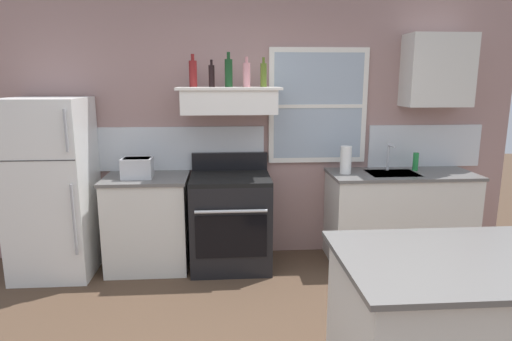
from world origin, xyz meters
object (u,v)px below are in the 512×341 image
bottle_red_label_wine (193,73)px  dish_soap_bottle (416,162)px  toaster (137,168)px  stove_range (231,220)px  bottle_dark_green_wine (229,72)px  kitchen_island (465,335)px  bottle_rose_pink (247,74)px  bottle_olive_oil_square (264,75)px  paper_towel_roll (346,160)px  refrigerator (52,188)px  bottle_balsamic_dark (212,76)px

bottle_red_label_wine → dish_soap_bottle: size_ratio=1.67×
toaster → stove_range: bearing=1.6°
bottle_dark_green_wine → kitchen_island: bottle_dark_green_wine is taller
kitchen_island → stove_range: bearing=121.4°
stove_range → kitchen_island: 2.38m
dish_soap_bottle → kitchen_island: size_ratio=0.13×
dish_soap_bottle → kitchen_island: dish_soap_bottle is taller
stove_range → bottle_rose_pink: (0.16, 0.05, 1.40)m
bottle_red_label_wine → bottle_rose_pink: bearing=-9.2°
bottle_olive_oil_square → kitchen_island: bearing=-66.5°
bottle_rose_pink → stove_range: bearing=-162.4°
kitchen_island → toaster: bearing=136.4°
bottle_olive_oil_square → paper_towel_roll: bearing=-2.7°
bottle_olive_oil_square → dish_soap_bottle: (1.56, 0.06, -0.86)m
dish_soap_bottle → bottle_dark_green_wine: bearing=-177.6°
toaster → bottle_rose_pink: 1.34m
bottle_olive_oil_square → dish_soap_bottle: bottle_olive_oil_square is taller
refrigerator → paper_towel_roll: refrigerator is taller
dish_soap_bottle → bottle_balsamic_dark: bearing=-178.6°
bottle_red_label_wine → paper_towel_roll: 1.68m
toaster → refrigerator: bearing=179.9°
bottle_balsamic_dark → bottle_olive_oil_square: bearing=-1.3°
bottle_dark_green_wine → kitchen_island: size_ratio=0.23×
bottle_balsamic_dark → paper_towel_roll: 1.52m
bottle_red_label_wine → bottle_olive_oil_square: bottle_red_label_wine is taller
toaster → bottle_rose_pink: size_ratio=1.08×
refrigerator → bottle_red_label_wine: (1.32, 0.16, 1.04)m
toaster → bottle_balsamic_dark: bottle_balsamic_dark is taller
toaster → stove_range: size_ratio=0.27×
toaster → dish_soap_bottle: (2.74, 0.16, -0.01)m
bottle_rose_pink → bottle_red_label_wine: bearing=170.8°
refrigerator → kitchen_island: bearing=-34.8°
refrigerator → bottle_dark_green_wine: (1.65, 0.08, 1.05)m
bottle_olive_oil_square → dish_soap_bottle: bearing=2.3°
bottle_rose_pink → kitchen_island: bottle_rose_pink is taller
toaster → stove_range: (0.86, 0.02, -0.54)m
refrigerator → bottle_dark_green_wine: size_ratio=5.25×
refrigerator → bottle_dark_green_wine: bottle_dark_green_wine is taller
bottle_dark_green_wine → bottle_rose_pink: bearing=-1.9°
bottle_balsamic_dark → bottle_olive_oil_square: 0.48m
refrigerator → toaster: 0.81m
dish_soap_bottle → refrigerator: bearing=-177.4°
refrigerator → stove_range: (1.65, 0.02, -0.36)m
bottle_olive_oil_square → kitchen_island: bottle_olive_oil_square is taller
bottle_red_label_wine → bottle_olive_oil_square: size_ratio=1.11×
bottle_red_label_wine → dish_soap_bottle: 2.38m
bottle_rose_pink → bottle_balsamic_dark: bearing=173.9°
dish_soap_bottle → bottle_olive_oil_square: bearing=-177.7°
refrigerator → paper_towel_roll: (2.78, 0.06, 0.22)m
bottle_red_label_wine → bottle_balsamic_dark: bottle_red_label_wine is taller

